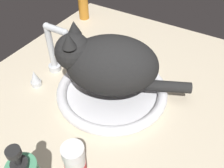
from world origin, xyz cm
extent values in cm
cube|color=beige|center=(0.00, 0.00, 1.50)|extent=(104.97, 77.89, 3.00)
torus|color=white|center=(4.34, -2.48, 4.48)|extent=(32.91, 32.91, 2.96)
cylinder|color=white|center=(4.34, -2.48, 3.30)|extent=(28.47, 28.47, 0.60)
cylinder|color=silver|center=(4.34, 19.73, 3.97)|extent=(4.00, 4.00, 1.94)
cylinder|color=silver|center=(4.34, 19.73, 12.15)|extent=(2.00, 2.00, 14.43)
sphere|color=silver|center=(4.34, 19.73, 19.37)|extent=(2.20, 2.20, 2.20)
cylinder|color=silver|center=(4.34, 16.32, 19.37)|extent=(2.00, 6.81, 2.00)
sphere|color=silver|center=(4.34, 12.92, 19.37)|extent=(2.10, 2.10, 2.10)
cylinder|color=silver|center=(-4.44, 19.73, 3.80)|extent=(3.20, 3.20, 1.60)
cone|color=silver|center=(-4.44, 19.73, 6.61)|extent=(2.88, 2.88, 4.02)
cylinder|color=silver|center=(13.13, 19.73, 3.80)|extent=(3.20, 3.20, 1.60)
cone|color=silver|center=(13.13, 19.73, 6.61)|extent=(2.88, 2.88, 4.02)
ellipsoid|color=black|center=(4.34, -2.48, 14.01)|extent=(26.94, 30.58, 16.11)
sphere|color=black|center=(0.04, 6.72, 17.72)|extent=(10.08, 10.08, 10.08)
cone|color=black|center=(-2.70, 5.44, 23.14)|extent=(3.83, 3.83, 3.78)
cone|color=black|center=(2.78, 8.00, 23.14)|extent=(3.83, 3.83, 3.78)
ellipsoid|color=silver|center=(-1.56, 10.15, 16.71)|extent=(5.12, 4.53, 3.23)
ellipsoid|color=silver|center=(0.58, 5.57, 13.21)|extent=(11.91, 10.61, 8.86)
cylinder|color=black|center=(10.99, -16.69, 7.56)|extent=(8.66, 13.67, 3.20)
cylinder|color=black|center=(-30.17, -4.64, 16.75)|extent=(3.06, 3.06, 1.20)
cylinder|color=black|center=(-30.17, -4.64, 18.69)|extent=(1.11, 1.11, 2.68)
cylinder|color=black|center=(-30.17, -4.64, 20.63)|extent=(2.51, 2.51, 1.20)
cylinder|color=#C67A23|center=(38.74, 32.40, 8.96)|extent=(4.32, 4.32, 11.93)
cylinder|color=white|center=(-21.58, -8.85, 7.10)|extent=(4.55, 4.55, 8.20)
cylinder|color=#D13838|center=(-21.58, -8.85, 6.44)|extent=(4.69, 4.69, 3.28)
cylinder|color=white|center=(-21.58, -8.85, 12.35)|extent=(4.78, 4.78, 2.30)
camera|label=1|loc=(-40.16, -29.09, 55.29)|focal=39.08mm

